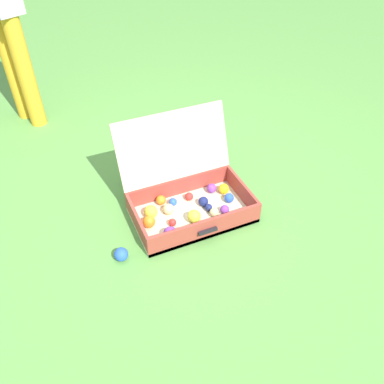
# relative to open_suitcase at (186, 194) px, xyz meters

# --- Properties ---
(ground_plane) EXTENTS (16.00, 16.00, 0.00)m
(ground_plane) POSITION_rel_open_suitcase_xyz_m (-0.03, -0.01, -0.12)
(ground_plane) COLOR #569342
(open_suitcase) EXTENTS (0.68, 0.58, 0.52)m
(open_suitcase) POSITION_rel_open_suitcase_xyz_m (0.00, 0.00, 0.00)
(open_suitcase) COLOR beige
(open_suitcase) RESTS_ON ground
(stray_ball_on_grass) EXTENTS (0.07, 0.07, 0.07)m
(stray_ball_on_grass) POSITION_rel_open_suitcase_xyz_m (-0.46, -0.22, -0.08)
(stray_ball_on_grass) COLOR blue
(stray_ball_on_grass) RESTS_ON ground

